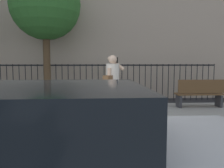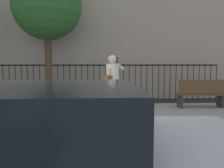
% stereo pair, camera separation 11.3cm
% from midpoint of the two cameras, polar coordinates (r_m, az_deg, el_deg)
% --- Properties ---
extents(ground_plane, '(60.00, 60.00, 0.00)m').
position_cam_midpoint_polar(ground_plane, '(4.53, -16.15, -16.60)').
color(ground_plane, black).
extents(sidewalk, '(28.00, 4.40, 0.15)m').
position_cam_midpoint_polar(sidewalk, '(6.57, -11.85, -8.88)').
color(sidewalk, gray).
rests_on(sidewalk, ground).
extents(iron_fence, '(12.03, 0.04, 1.60)m').
position_cam_midpoint_polar(iron_fence, '(10.06, -8.82, 1.55)').
color(iron_fence, black).
rests_on(iron_fence, ground).
extents(parked_hatchback, '(4.23, 1.92, 1.45)m').
position_cam_midpoint_polar(parked_hatchback, '(2.49, -14.72, -17.85)').
color(parked_hatchback, '#ADAFB5').
rests_on(parked_hatchback, ground).
extents(pedestrian_on_phone, '(0.60, 0.72, 1.71)m').
position_cam_midpoint_polar(pedestrian_on_phone, '(6.05, -0.48, 0.31)').
color(pedestrian_on_phone, beige).
rests_on(pedestrian_on_phone, sidewalk).
extents(street_bench, '(1.60, 0.45, 0.95)m').
position_cam_midpoint_polar(street_bench, '(8.39, 20.40, -2.01)').
color(street_bench, brown).
rests_on(street_bench, sidewalk).
extents(street_tree_near, '(2.69, 2.69, 5.22)m').
position_cam_midpoint_polar(street_tree_near, '(9.77, -16.32, 18.00)').
color(street_tree_near, '#4C3823').
rests_on(street_tree_near, ground).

